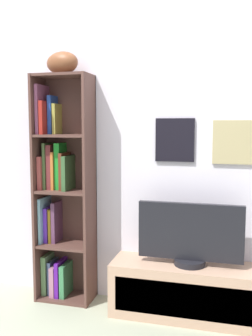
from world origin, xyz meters
TOP-DOWN VIEW (x-y plane):
  - back_wall at (0.00, 1.13)m, footprint 4.80×0.08m
  - bookshelf at (-0.51, 1.00)m, footprint 0.44×0.25m
  - football at (-0.46, 0.97)m, footprint 0.31×0.24m
  - tv_stand at (0.51, 0.93)m, footprint 1.11×0.34m
  - television at (0.51, 0.93)m, footprint 0.73×0.22m

SIDE VIEW (x-z plane):
  - tv_stand at x=0.51m, z-range 0.00..0.38m
  - television at x=0.51m, z-range 0.38..0.82m
  - bookshelf at x=-0.51m, z-range -0.04..1.70m
  - back_wall at x=0.00m, z-range 0.00..2.58m
  - football at x=-0.46m, z-range 1.74..1.91m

